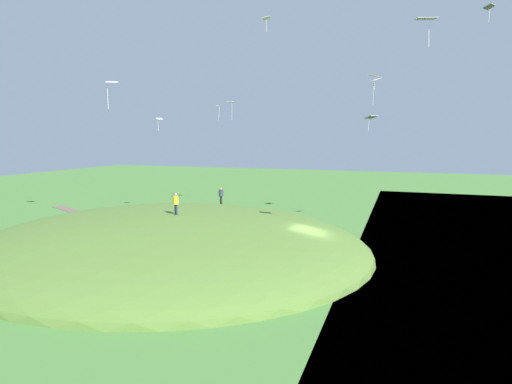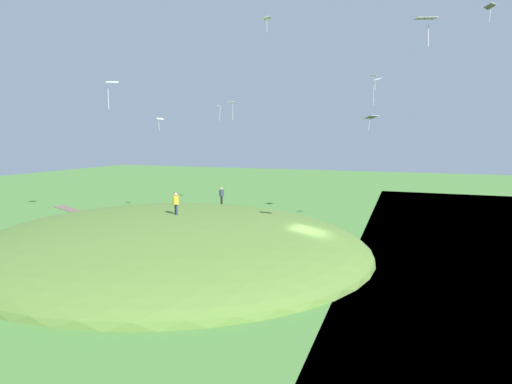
{
  "view_description": "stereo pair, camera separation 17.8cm",
  "coord_description": "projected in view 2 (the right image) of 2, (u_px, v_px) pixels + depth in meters",
  "views": [
    {
      "loc": [
        -5.94,
        27.87,
        8.42
      ],
      "look_at": [
        4.39,
        -0.65,
        4.39
      ],
      "focal_mm": 28.25,
      "sensor_mm": 36.0,
      "label": 1
    },
    {
      "loc": [
        -6.11,
        27.81,
        8.42
      ],
      "look_at": [
        4.39,
        -0.65,
        4.39
      ],
      "focal_mm": 28.25,
      "sensor_mm": 36.0,
      "label": 2
    }
  ],
  "objects": [
    {
      "name": "kite_1",
      "position": [
        112.0,
        84.0,
        31.89
      ],
      "size": [
        1.14,
        1.05,
        2.22
      ],
      "color": "white"
    },
    {
      "name": "mooring_post",
      "position": [
        341.0,
        271.0,
        24.51
      ],
      "size": [
        0.14,
        0.14,
        0.81
      ],
      "primitive_type": "cylinder",
      "color": "brown",
      "rests_on": "ground_plane"
    },
    {
      "name": "person_on_hilltop",
      "position": [
        222.0,
        194.0,
        40.27
      ],
      "size": [
        0.66,
        0.66,
        1.67
      ],
      "rotation": [
        0.0,
        0.0,
        5.55
      ],
      "color": "black",
      "rests_on": "grass_hill"
    },
    {
      "name": "ground_plane",
      "position": [
        310.0,
        256.0,
        29.07
      ],
      "size": [
        160.0,
        160.0,
        0.0
      ],
      "primitive_type": "plane",
      "color": "#497A36"
    },
    {
      "name": "kite_9",
      "position": [
        426.0,
        19.0,
        21.08
      ],
      "size": [
        1.22,
        1.01,
        1.52
      ],
      "color": "white"
    },
    {
      "name": "kite_8",
      "position": [
        371.0,
        117.0,
        33.49
      ],
      "size": [
        1.23,
        1.35,
        1.31
      ],
      "color": "white"
    },
    {
      "name": "kite_0",
      "position": [
        219.0,
        108.0,
        50.04
      ],
      "size": [
        0.57,
        0.7,
        1.86
      ],
      "color": "silver"
    },
    {
      "name": "kite_2",
      "position": [
        376.0,
        81.0,
        33.14
      ],
      "size": [
        0.96,
        1.03,
        2.14
      ],
      "color": "white"
    },
    {
      "name": "kite_11",
      "position": [
        231.0,
        103.0,
        47.38
      ],
      "size": [
        0.59,
        0.84,
        2.2
      ],
      "color": "white"
    },
    {
      "name": "kite_4",
      "position": [
        374.0,
        76.0,
        37.91
      ],
      "size": [
        1.03,
        1.22,
        1.45
      ],
      "color": "#F5D8D0"
    },
    {
      "name": "dirt_path",
      "position": [
        82.0,
        213.0,
        45.61
      ],
      "size": [
        13.64,
        7.1,
        0.04
      ],
      "primitive_type": "cube",
      "rotation": [
        0.0,
        0.0,
        -0.42
      ],
      "color": "brown",
      "rests_on": "ground_plane"
    },
    {
      "name": "kite_7",
      "position": [
        267.0,
        19.0,
        39.02
      ],
      "size": [
        0.95,
        1.15,
        1.41
      ],
      "color": "white"
    },
    {
      "name": "grass_hill",
      "position": [
        171.0,
        247.0,
        31.51
      ],
      "size": [
        30.86,
        27.66,
        5.38
      ],
      "primitive_type": "ellipsoid",
      "color": "#547530",
      "rests_on": "ground_plane"
    },
    {
      "name": "kite_5",
      "position": [
        160.0,
        120.0,
        42.82
      ],
      "size": [
        0.78,
        0.82,
        1.38
      ],
      "color": "silver"
    },
    {
      "name": "kite_6",
      "position": [
        490.0,
        7.0,
        28.75
      ],
      "size": [
        0.93,
        1.02,
        1.22
      ],
      "color": "white"
    },
    {
      "name": "person_watching_kites",
      "position": [
        176.0,
        201.0,
        30.43
      ],
      "size": [
        0.61,
        0.61,
        1.68
      ],
      "rotation": [
        0.0,
        0.0,
        2.57
      ],
      "color": "#1F2D45",
      "rests_on": "grass_hill"
    }
  ]
}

